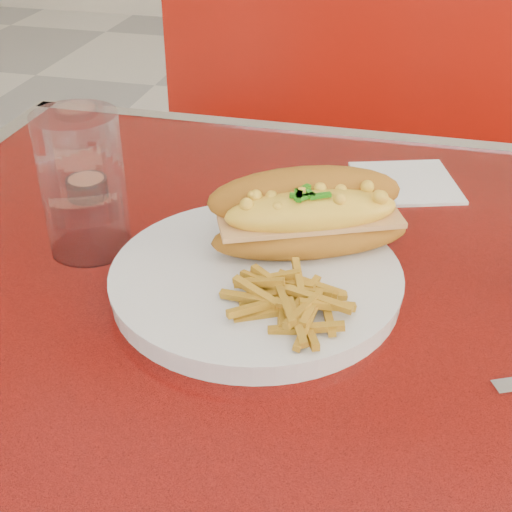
% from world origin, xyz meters
% --- Properties ---
extents(diner_table, '(1.23, 0.83, 0.77)m').
position_xyz_m(diner_table, '(0.00, 0.00, 0.61)').
color(diner_table, red).
rests_on(diner_table, ground).
extents(booth_bench_far, '(1.20, 0.51, 0.90)m').
position_xyz_m(booth_bench_far, '(0.00, 0.81, 0.29)').
color(booth_bench_far, '#9A140A').
rests_on(booth_bench_far, ground).
extents(dinner_plate, '(0.40, 0.40, 0.02)m').
position_xyz_m(dinner_plate, '(-0.13, -0.04, 0.78)').
color(dinner_plate, silver).
rests_on(dinner_plate, diner_table).
extents(mac_hoagie, '(0.23, 0.18, 0.09)m').
position_xyz_m(mac_hoagie, '(-0.09, 0.03, 0.83)').
color(mac_hoagie, '#AC6A1B').
rests_on(mac_hoagie, dinner_plate).
extents(fries_pile, '(0.12, 0.11, 0.03)m').
position_xyz_m(fries_pile, '(-0.08, -0.09, 0.80)').
color(fries_pile, gold).
rests_on(fries_pile, dinner_plate).
extents(fork, '(0.05, 0.17, 0.00)m').
position_xyz_m(fork, '(-0.06, -0.03, 0.79)').
color(fork, silver).
rests_on(fork, dinner_plate).
extents(gravy_ramekin, '(0.10, 0.10, 0.04)m').
position_xyz_m(gravy_ramekin, '(-0.10, 0.10, 0.79)').
color(gravy_ramekin, silver).
rests_on(gravy_ramekin, diner_table).
extents(sauce_cup_left, '(0.06, 0.06, 0.03)m').
position_xyz_m(sauce_cup_left, '(-0.39, 0.11, 0.78)').
color(sauce_cup_left, black).
rests_on(sauce_cup_left, diner_table).
extents(water_tumbler, '(0.10, 0.10, 0.16)m').
position_xyz_m(water_tumbler, '(-0.33, -0.00, 0.85)').
color(water_tumbler, '#A5C1D4').
rests_on(water_tumbler, diner_table).
extents(paper_napkin, '(0.16, 0.16, 0.00)m').
position_xyz_m(paper_napkin, '(0.00, 0.25, 0.77)').
color(paper_napkin, white).
rests_on(paper_napkin, diner_table).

